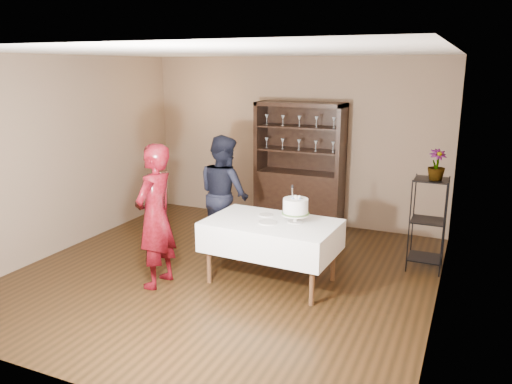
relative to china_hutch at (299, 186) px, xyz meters
The scene contains 14 objects.
floor 2.36m from the china_hutch, 95.08° to the right, with size 5.00×5.00×0.00m, color black.
ceiling 3.04m from the china_hutch, 95.08° to the right, with size 5.00×5.00×0.00m, color white.
back_wall 0.76m from the china_hutch, 128.88° to the left, with size 5.00×0.02×2.70m, color #77624C.
wall_left 3.58m from the china_hutch, 140.17° to the right, with size 0.02×5.00×2.70m, color #77624C.
wall_right 3.29m from the china_hutch, 44.39° to the right, with size 0.02×5.00×2.70m, color #77624C.
china_hutch is the anchor object (origin of this frame).
plant_etagere 2.33m from the china_hutch, 26.83° to the right, with size 0.42×0.42×1.20m.
cake_table 2.27m from the china_hutch, 79.24° to the right, with size 1.58×1.02×0.77m.
woman 2.96m from the china_hutch, 105.42° to the right, with size 0.62×0.41×1.70m, color #370506.
man 1.60m from the china_hutch, 112.08° to the right, with size 0.80×0.62×1.64m, color black.
cake 2.27m from the china_hutch, 72.16° to the right, with size 0.37×0.37×0.45m.
plate_near 2.34m from the china_hutch, 80.02° to the right, with size 0.22×0.22×0.01m, color beige.
plate_far 2.06m from the china_hutch, 82.37° to the right, with size 0.18×0.18×0.01m, color beige.
potted_plant 2.50m from the china_hutch, 27.31° to the right, with size 0.21×0.21×0.38m, color #486C33.
Camera 1 is at (2.73, -5.18, 2.55)m, focal length 35.00 mm.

